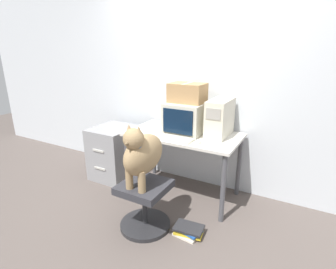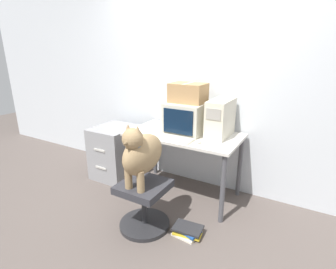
# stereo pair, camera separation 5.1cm
# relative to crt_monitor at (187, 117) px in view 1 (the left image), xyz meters

# --- Properties ---
(ground_plane) EXTENTS (12.00, 12.00, 0.00)m
(ground_plane) POSITION_rel_crt_monitor_xyz_m (-0.00, -0.43, -0.94)
(ground_plane) COLOR #564C47
(wall_back) EXTENTS (8.00, 0.05, 2.60)m
(wall_back) POSITION_rel_crt_monitor_xyz_m (-0.00, 0.33, 0.36)
(wall_back) COLOR silver
(wall_back) RESTS_ON ground_plane
(desk) EXTENTS (1.27, 0.70, 0.77)m
(desk) POSITION_rel_crt_monitor_xyz_m (-0.00, -0.08, -0.27)
(desk) COLOR silver
(desk) RESTS_ON ground_plane
(crt_monitor) EXTENTS (0.43, 0.47, 0.34)m
(crt_monitor) POSITION_rel_crt_monitor_xyz_m (0.00, 0.00, 0.00)
(crt_monitor) COLOR beige
(crt_monitor) RESTS_ON desk
(pc_tower) EXTENTS (0.20, 0.45, 0.40)m
(pc_tower) POSITION_rel_crt_monitor_xyz_m (0.37, 0.03, 0.03)
(pc_tower) COLOR beige
(pc_tower) RESTS_ON desk
(keyboard) EXTENTS (0.44, 0.17, 0.03)m
(keyboard) POSITION_rel_crt_monitor_xyz_m (-0.01, -0.33, -0.16)
(keyboard) COLOR beige
(keyboard) RESTS_ON desk
(computer_mouse) EXTENTS (0.06, 0.04, 0.04)m
(computer_mouse) POSITION_rel_crt_monitor_xyz_m (0.27, -0.30, -0.15)
(computer_mouse) COLOR beige
(computer_mouse) RESTS_ON desk
(office_chair) EXTENTS (0.50, 0.50, 0.47)m
(office_chair) POSITION_rel_crt_monitor_xyz_m (-0.05, -0.83, -0.68)
(office_chair) COLOR #262628
(office_chair) RESTS_ON ground_plane
(dog) EXTENTS (0.25, 0.53, 0.61)m
(dog) POSITION_rel_crt_monitor_xyz_m (-0.05, -0.84, -0.15)
(dog) COLOR #9E7F56
(dog) RESTS_ON office_chair
(filing_cabinet) EXTENTS (0.51, 0.59, 0.70)m
(filing_cabinet) POSITION_rel_crt_monitor_xyz_m (-1.02, -0.11, -0.59)
(filing_cabinet) COLOR gray
(filing_cabinet) RESTS_ON ground_plane
(cardboard_box) EXTENTS (0.38, 0.28, 0.21)m
(cardboard_box) POSITION_rel_crt_monitor_xyz_m (0.00, 0.00, 0.28)
(cardboard_box) COLOR #A87F51
(cardboard_box) RESTS_ON crt_monitor
(book_stack_floor) EXTENTS (0.29, 0.22, 0.08)m
(book_stack_floor) POSITION_rel_crt_monitor_xyz_m (0.38, -0.74, -0.90)
(book_stack_floor) COLOR silver
(book_stack_floor) RESTS_ON ground_plane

